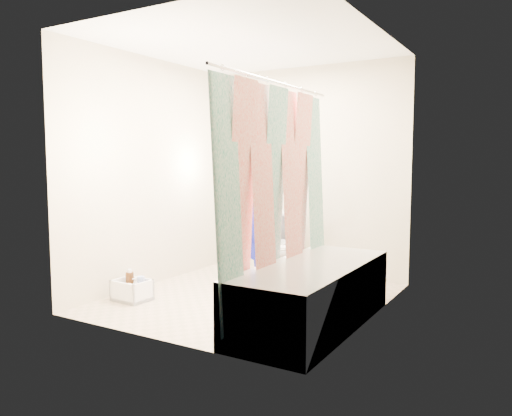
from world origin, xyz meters
The scene contains 14 objects.
floor centered at (0.00, 0.00, 0.00)m, with size 2.60×2.60×0.00m, color tan.
ceiling centered at (0.00, 0.00, 2.40)m, with size 2.40×2.60×0.02m, color white.
wall_back centered at (0.00, 1.30, 1.20)m, with size 2.40×0.02×2.40m, color #BBAC90.
wall_front centered at (0.00, -1.30, 1.20)m, with size 2.40×0.02×2.40m, color #BBAC90.
wall_left centered at (-1.20, 0.00, 1.20)m, with size 0.02×2.60×2.40m, color #BBAC90.
wall_right centered at (1.20, 0.00, 1.20)m, with size 0.02×2.60×2.40m, color #BBAC90.
bathtub centered at (0.85, -0.43, 0.27)m, with size 0.70×1.75×0.50m.
curtain_rod centered at (0.52, -0.43, 1.95)m, with size 0.02×0.02×1.90m, color silver.
shower_curtain centered at (0.52, -0.43, 1.02)m, with size 0.06×1.75×1.80m, color white.
toilet centered at (-0.02, 0.74, 0.38)m, with size 0.42×0.74×0.75m, color white.
tank_lid centered at (0.03, 0.63, 0.44)m, with size 0.46×0.20×0.04m, color silver.
tank_internals centered at (-0.13, 0.91, 0.74)m, with size 0.17×0.10×0.25m.
plumber centered at (-0.17, 0.44, 0.87)m, with size 0.64×0.42×1.74m, color #0F299E.
cleaning_caddy centered at (-0.91, -0.63, 0.09)m, with size 0.35×0.29×0.25m.
Camera 1 is at (2.45, -4.03, 1.33)m, focal length 35.00 mm.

